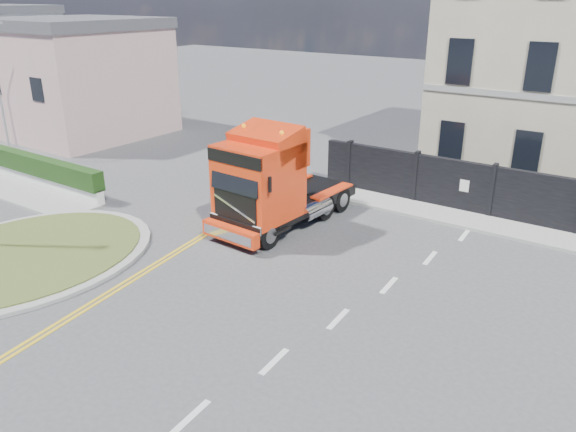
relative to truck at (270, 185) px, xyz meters
The scene contains 9 objects.
ground 4.32m from the truck, 58.79° to the right, with size 120.00×120.00×0.00m, color #424244.
traffic_island 8.24m from the truck, 127.53° to the right, with size 6.80×6.80×0.17m.
hedge_wall 11.13m from the truck, behind, with size 8.00×0.55×1.35m.
pavement_side 11.45m from the truck, 164.57° to the right, with size 8.50×1.80×0.10m, color gray.
seaside_bldg_pink 18.83m from the truck, 162.70° to the left, with size 8.00×8.00×6.00m, color #BD9C93.
seaside_bldg_cream 27.03m from the truck, 163.70° to the left, with size 9.00×8.00×5.00m, color beige.
hoarding_fence 10.29m from the truck, 32.93° to the left, with size 18.80×0.25×2.00m.
pavement_far 9.46m from the truck, 30.13° to the left, with size 20.00×1.60×0.12m, color gray.
truck is the anchor object (origin of this frame).
Camera 1 is at (9.04, -11.37, 7.79)m, focal length 35.00 mm.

